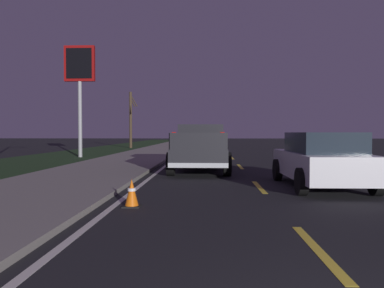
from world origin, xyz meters
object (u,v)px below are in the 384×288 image
at_px(pickup_truck, 201,148).
at_px(traffic_cone_near, 132,193).
at_px(sedan_green, 208,139).
at_px(gas_price_sign, 80,74).
at_px(sedan_white, 321,159).
at_px(bare_tree_far, 131,119).

height_order(pickup_truck, traffic_cone_near, pickup_truck).
bearing_deg(sedan_green, gas_price_sign, 158.39).
height_order(sedan_green, gas_price_sign, gas_price_sign).
relative_size(sedan_white, traffic_cone_near, 7.63).
distance_m(sedan_white, traffic_cone_near, 5.64).
distance_m(pickup_truck, traffic_cone_near, 7.94).
distance_m(sedan_green, bare_tree_far, 9.73).
relative_size(gas_price_sign, traffic_cone_near, 11.93).
relative_size(pickup_truck, sedan_green, 1.23).
bearing_deg(traffic_cone_near, sedan_white, -57.32).
height_order(pickup_truck, bare_tree_far, bare_tree_far).
distance_m(sedan_white, gas_price_sign, 17.43).
distance_m(sedan_green, gas_price_sign, 21.96).
height_order(sedan_green, sedan_white, same).
bearing_deg(bare_tree_far, gas_price_sign, 179.08).
xyz_separation_m(pickup_truck, sedan_white, (-4.78, -3.47, -0.13)).
distance_m(pickup_truck, gas_price_sign, 11.80).
bearing_deg(traffic_cone_near, bare_tree_far, 11.61).
bearing_deg(sedan_white, pickup_truck, 35.93).
xyz_separation_m(gas_price_sign, traffic_cone_near, (-15.69, -6.42, -4.92)).
height_order(bare_tree_far, traffic_cone_near, bare_tree_far).
xyz_separation_m(sedan_green, gas_price_sign, (-20.00, 7.92, 4.42)).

